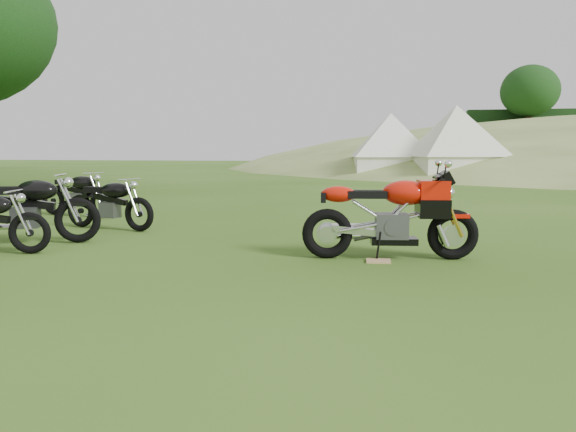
% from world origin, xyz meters
% --- Properties ---
extents(ground, '(120.00, 120.00, 0.00)m').
position_xyz_m(ground, '(0.00, 0.00, 0.00)').
color(ground, '#2D5011').
rests_on(ground, ground).
extents(sport_motorcycle, '(2.07, 0.78, 1.21)m').
position_xyz_m(sport_motorcycle, '(0.91, 1.74, 0.61)').
color(sport_motorcycle, red).
rests_on(sport_motorcycle, ground).
extents(plywood_board, '(0.30, 0.25, 0.02)m').
position_xyz_m(plywood_board, '(0.79, 1.52, 0.01)').
color(plywood_board, '#A68157').
rests_on(plywood_board, ground).
extents(vintage_moto_a, '(2.05, 1.09, 1.05)m').
position_xyz_m(vintage_moto_a, '(-4.15, 1.84, 0.53)').
color(vintage_moto_a, black).
rests_on(vintage_moto_a, ground).
extents(vintage_moto_c, '(1.84, 0.82, 0.95)m').
position_xyz_m(vintage_moto_c, '(-5.26, 4.97, 0.47)').
color(vintage_moto_c, black).
rests_on(vintage_moto_c, ground).
extents(vintage_moto_d, '(1.79, 0.80, 0.92)m').
position_xyz_m(vintage_moto_d, '(-3.71, 3.41, 0.46)').
color(vintage_moto_d, black).
rests_on(vintage_moto_d, ground).
extents(tent_left, '(3.73, 3.73, 2.86)m').
position_xyz_m(tent_left, '(0.58, 21.97, 1.43)').
color(tent_left, white).
rests_on(tent_left, ground).
extents(tent_mid, '(4.19, 4.19, 2.98)m').
position_xyz_m(tent_mid, '(3.39, 20.36, 1.49)').
color(tent_mid, silver).
rests_on(tent_mid, ground).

